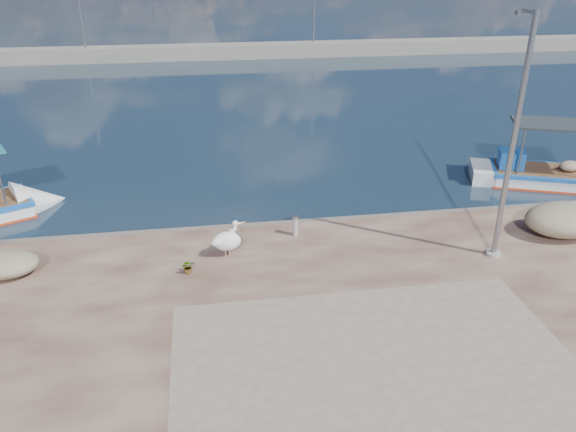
% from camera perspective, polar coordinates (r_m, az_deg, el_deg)
% --- Properties ---
extents(ground, '(1400.00, 1400.00, 0.00)m').
position_cam_1_polar(ground, '(14.96, 2.29, -10.74)').
color(ground, '#162635').
rests_on(ground, ground).
extents(quay_patch, '(9.00, 7.00, 0.01)m').
position_cam_1_polar(quay_patch, '(12.61, 9.69, -16.30)').
color(quay_patch, gray).
rests_on(quay_patch, quay).
extents(breakwater, '(120.00, 2.20, 7.50)m').
position_cam_1_polar(breakwater, '(52.53, -6.37, 16.29)').
color(breakwater, gray).
rests_on(breakwater, ground).
extents(boat_right, '(6.61, 4.15, 3.02)m').
position_cam_1_polar(boat_right, '(25.69, 24.75, 3.50)').
color(boat_right, white).
rests_on(boat_right, ground).
extents(pelican, '(1.14, 0.81, 1.09)m').
position_cam_1_polar(pelican, '(16.77, -6.17, -2.48)').
color(pelican, tan).
rests_on(pelican, quay).
extents(lamp_post, '(0.44, 0.96, 7.00)m').
position_cam_1_polar(lamp_post, '(16.81, 21.74, 6.21)').
color(lamp_post, gray).
rests_on(lamp_post, quay).
extents(bollard_near, '(0.23, 0.23, 0.69)m').
position_cam_1_polar(bollard_near, '(17.92, 0.75, -0.89)').
color(bollard_near, gray).
rests_on(bollard_near, quay).
extents(potted_plant, '(0.41, 0.37, 0.41)m').
position_cam_1_polar(potted_plant, '(16.20, -10.11, -5.09)').
color(potted_plant, '#33722D').
rests_on(potted_plant, quay).
extents(net_pile_c, '(2.63, 1.88, 1.03)m').
position_cam_1_polar(net_pile_c, '(20.02, 26.35, -0.33)').
color(net_pile_c, tan).
rests_on(net_pile_c, quay).
extents(net_pile_b, '(1.68, 1.31, 0.65)m').
position_cam_1_polar(net_pile_b, '(17.67, -26.61, -4.42)').
color(net_pile_b, tan).
rests_on(net_pile_b, quay).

